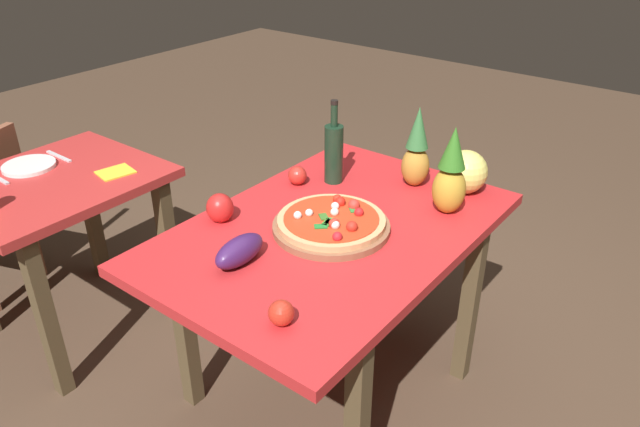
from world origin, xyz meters
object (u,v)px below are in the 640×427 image
Objects in this scene: background_table at (60,208)px; melon at (465,172)px; tomato_beside_pepper at (281,313)px; pineapple_left at (416,151)px; wine_bottle at (334,152)px; pizza at (332,220)px; eggplant at (239,251)px; knife_utensil at (59,156)px; napkin_folded at (115,172)px; dinner_plate at (29,166)px; tomato_by_bottle at (297,175)px; display_table at (332,248)px; bell_pepper at (220,208)px; pineapple_right at (451,175)px; pizza_board at (331,227)px.

background_table is 1.70m from melon.
pineapple_left is at bearing 8.64° from tomato_beside_pepper.
pineapple_left is 1.92× the size of melon.
wine_bottle is at bearing 121.75° from pineapple_left.
pizza is 0.37m from eggplant.
knife_utensil is 0.34m from napkin_folded.
tomato_beside_pepper is 1.55m from dinner_plate.
tomato_by_bottle is 0.78m from napkin_folded.
display_table is at bearing -78.94° from knife_utensil.
pizza is 0.41m from bell_pepper.
dinner_plate reaches higher than knife_utensil.
pineapple_left is at bearing 59.52° from pineapple_right.
napkin_folded is at bearing -80.56° from knife_utensil.
melon reaches higher than dinner_plate.
display_table is 1.22m from background_table.
melon is 1.84m from dinner_plate.
pizza is 2.22× the size of melon.
pineapple_right reaches higher than pizza_board.
background_table is at bearing 117.28° from pineapple_right.
background_table is at bearing 138.98° from napkin_folded.
wine_bottle is 4.63× the size of tomato_beside_pepper.
melon reaches higher than pizza.
melon is 0.86× the size of eggplant.
melon is (0.24, -0.46, -0.04)m from wine_bottle.
dinner_plate is (-0.58, 1.02, -0.03)m from tomato_by_bottle.
tomato_beside_pepper is at bearing -143.31° from tomato_by_bottle.
background_table is at bearing 91.06° from eggplant.
display_table is 3.19× the size of pizza_board.
tomato_by_bottle is 1.17m from dinner_plate.
wine_bottle is at bearing 35.43° from pizza_board.
dinner_plate reaches higher than background_table.
pineapple_left is at bearing -54.73° from background_table.
tomato_beside_pepper is at bearing -171.36° from pineapple_left.
pineapple_left is (0.17, -0.28, 0.02)m from wine_bottle.
pizza_board is 0.36m from eggplant.
display_table is 1.02m from napkin_folded.
eggplant is at bearing -88.94° from background_table.
tomato_beside_pepper is (-0.87, 0.06, -0.11)m from pineapple_right.
napkin_folded is (-0.18, 1.01, -0.04)m from pizza.
pineapple_right is at bearing -37.56° from display_table.
tomato_beside_pepper is (-0.82, -0.43, -0.09)m from wine_bottle.
dinner_plate is (-0.37, 1.35, -0.00)m from pizza_board.
background_table is 2.46× the size of pineapple_left.
dinner_plate is at bearing 85.31° from tomato_beside_pepper.
wine_bottle reaches higher than dinner_plate.
background_table is 1.52m from pineapple_left.
pizza_board is 2.31× the size of knife_utensil.
tomato_beside_pepper reaches higher than display_table.
background_table is 10.95× the size of tomato_beside_pepper.
knife_utensil is (0.12, 1.24, -0.04)m from eggplant.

